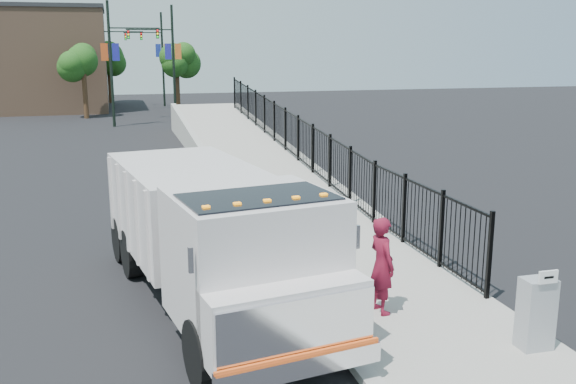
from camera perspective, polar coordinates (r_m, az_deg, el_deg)
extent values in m
plane|color=black|center=(14.32, 0.52, -8.34)|extent=(120.00, 120.00, 0.00)
cube|color=#9E998E|center=(13.21, 11.13, -10.18)|extent=(3.55, 12.00, 0.12)
cube|color=#ADAAA3|center=(12.52, 3.05, -11.19)|extent=(0.30, 12.00, 0.16)
cube|color=#9E998E|center=(29.87, -3.87, 2.84)|extent=(3.95, 24.06, 3.19)
cube|color=black|center=(26.21, 0.90, 3.46)|extent=(0.10, 28.00, 1.80)
cube|color=black|center=(13.46, -7.08, -7.10)|extent=(2.30, 7.55, 0.24)
cube|color=silver|center=(10.85, -3.17, -5.85)|extent=(2.94, 2.80, 2.20)
cube|color=silver|center=(9.87, -0.15, -11.21)|extent=(2.67, 1.18, 1.10)
cube|color=silver|center=(9.53, 0.88, -12.11)|extent=(2.51, 0.50, 0.93)
cube|color=silver|center=(9.71, 1.10, -15.25)|extent=(2.63, 0.63, 0.31)
cube|color=#FC5718|center=(9.63, 1.11, -14.38)|extent=(2.61, 0.48, 0.07)
cube|color=black|center=(10.41, -2.66, -2.85)|extent=(2.62, 1.80, 0.93)
cube|color=silver|center=(14.46, -8.92, -1.21)|extent=(3.35, 4.98, 1.87)
cube|color=silver|center=(9.29, -8.64, -6.01)|extent=(0.08, 0.08, 0.38)
cube|color=silver|center=(10.33, 6.18, -3.98)|extent=(0.08, 0.08, 0.38)
cube|color=orange|center=(9.62, -7.29, -1.41)|extent=(0.12, 0.10, 0.07)
cube|color=orange|center=(9.77, -4.53, -1.12)|extent=(0.12, 0.10, 0.07)
cube|color=orange|center=(9.95, -1.86, -0.84)|extent=(0.12, 0.10, 0.07)
cube|color=orange|center=(10.14, 0.72, -0.57)|extent=(0.12, 0.10, 0.07)
cube|color=orange|center=(10.36, 3.19, -0.30)|extent=(0.12, 0.10, 0.07)
cylinder|color=black|center=(10.28, -7.64, -14.03)|extent=(0.53, 1.14, 1.10)
cylinder|color=black|center=(11.08, 4.08, -11.86)|extent=(0.53, 1.14, 1.10)
cylinder|color=black|center=(15.15, -13.67, -5.31)|extent=(0.53, 1.14, 1.10)
cylinder|color=black|center=(15.70, -5.38, -4.34)|extent=(0.53, 1.14, 1.10)
cylinder|color=black|center=(16.28, -14.50, -4.08)|extent=(0.53, 1.14, 1.10)
cylinder|color=black|center=(16.80, -6.74, -3.22)|extent=(0.53, 1.14, 1.10)
imported|color=maroon|center=(12.50, 8.33, -6.45)|extent=(0.55, 0.75, 1.90)
cube|color=gray|center=(11.84, 21.18, -10.04)|extent=(0.55, 0.40, 1.25)
cube|color=white|center=(11.42, 22.13, -7.02)|extent=(0.35, 0.04, 0.22)
ellipsoid|color=silver|center=(15.23, 4.08, -6.37)|extent=(0.40, 0.40, 0.10)
cylinder|color=black|center=(43.55, -15.47, 10.85)|extent=(0.18, 0.18, 8.00)
cube|color=black|center=(43.58, -13.49, 13.99)|extent=(3.20, 0.08, 0.08)
cube|color=black|center=(43.65, -11.53, 13.62)|extent=(0.18, 0.22, 0.60)
cube|color=navy|center=(43.54, -15.07, 11.93)|extent=(0.45, 0.04, 1.10)
cube|color=#C04619|center=(43.54, -16.01, 11.87)|extent=(0.45, 0.04, 1.10)
cylinder|color=black|center=(47.40, -10.14, 11.23)|extent=(0.18, 0.18, 8.00)
cube|color=black|center=(47.28, -12.24, 13.93)|extent=(3.20, 0.08, 0.08)
cube|color=black|center=(47.21, -14.01, 13.42)|extent=(0.18, 0.22, 0.60)
cube|color=orange|center=(47.42, -9.75, 12.22)|extent=(0.45, 0.04, 1.10)
cube|color=#222399|center=(47.35, -10.61, 12.18)|extent=(0.45, 0.04, 1.10)
cylinder|color=black|center=(54.68, -16.05, 11.13)|extent=(0.18, 0.18, 8.00)
cube|color=black|center=(54.69, -14.48, 13.63)|extent=(3.20, 0.08, 0.08)
cube|color=black|center=(54.73, -12.92, 13.35)|extent=(0.18, 0.22, 0.60)
cube|color=navy|center=(54.67, -15.73, 11.99)|extent=(0.45, 0.04, 1.10)
cube|color=#CC3E06|center=(54.67, -16.48, 11.94)|extent=(0.45, 0.04, 1.10)
cylinder|color=black|center=(57.76, -11.07, 11.45)|extent=(0.18, 0.18, 8.00)
cube|color=black|center=(57.66, -12.80, 13.66)|extent=(3.20, 0.08, 0.08)
cube|color=black|center=(57.61, -14.25, 13.24)|extent=(0.18, 0.22, 0.60)
cube|color=orange|center=(57.78, -10.75, 12.26)|extent=(0.45, 0.04, 1.10)
cube|color=#1E349F|center=(57.73, -11.46, 12.23)|extent=(0.45, 0.04, 1.10)
cylinder|color=#382314|center=(49.37, -17.57, 8.11)|extent=(0.36, 0.36, 3.20)
sphere|color=#194714|center=(49.26, -17.76, 10.89)|extent=(2.35, 2.35, 2.35)
cylinder|color=#382314|center=(51.79, -9.77, 8.71)|extent=(0.36, 0.36, 3.20)
sphere|color=#194714|center=(51.68, -9.88, 11.36)|extent=(2.13, 2.13, 2.13)
cylinder|color=#382314|center=(62.49, -15.55, 9.11)|extent=(0.36, 0.36, 3.20)
sphere|color=#194714|center=(62.40, -15.68, 11.31)|extent=(2.82, 2.82, 2.82)
cube|color=#8C664C|center=(57.11, -20.99, 10.84)|extent=(10.00, 10.00, 8.00)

